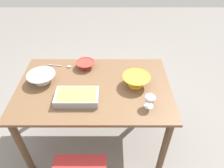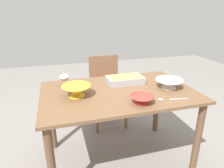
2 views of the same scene
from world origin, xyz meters
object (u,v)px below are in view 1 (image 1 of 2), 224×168
(mixing_bowl, at_px, (85,64))
(serving_spoon, at_px, (64,66))
(casserole_dish, at_px, (77,97))
(small_bowl, at_px, (136,80))
(serving_bowl, at_px, (41,77))
(wine_glass, at_px, (150,99))
(dining_table, at_px, (94,96))

(mixing_bowl, bearing_deg, serving_spoon, 177.71)
(casserole_dish, relative_size, small_bowl, 1.45)
(casserole_dish, xyz_separation_m, serving_bowl, (-0.35, 0.24, 0.01))
(small_bowl, xyz_separation_m, serving_bowl, (-0.84, 0.05, -0.01))
(mixing_bowl, height_order, serving_bowl, serving_bowl)
(casserole_dish, bearing_deg, serving_spoon, 112.33)
(wine_glass, xyz_separation_m, mixing_bowl, (-0.56, 0.53, -0.05))
(wine_glass, relative_size, small_bowl, 0.50)
(mixing_bowl, relative_size, small_bowl, 0.77)
(dining_table, relative_size, wine_glass, 11.11)
(mixing_bowl, bearing_deg, casserole_dish, -92.95)
(small_bowl, bearing_deg, dining_table, -177.16)
(dining_table, bearing_deg, small_bowl, 2.84)
(mixing_bowl, xyz_separation_m, small_bowl, (0.47, -0.27, 0.02))
(casserole_dish, bearing_deg, mixing_bowl, 87.05)
(dining_table, xyz_separation_m, wine_glass, (0.46, -0.24, 0.20))
(serving_spoon, bearing_deg, mixing_bowl, -2.29)
(small_bowl, xyz_separation_m, serving_spoon, (-0.69, 0.28, -0.05))
(serving_spoon, bearing_deg, serving_bowl, -123.59)
(dining_table, height_order, wine_glass, wine_glass)
(dining_table, bearing_deg, serving_bowl, 171.89)
(serving_bowl, distance_m, serving_spoon, 0.28)
(wine_glass, distance_m, small_bowl, 0.28)
(wine_glass, height_order, serving_spoon, wine_glass)
(small_bowl, bearing_deg, serving_bowl, 176.71)
(dining_table, height_order, small_bowl, small_bowl)
(mixing_bowl, height_order, small_bowl, small_bowl)
(mixing_bowl, bearing_deg, wine_glass, -43.86)
(wine_glass, bearing_deg, serving_spoon, 144.90)
(wine_glass, relative_size, mixing_bowl, 0.66)
(wine_glass, height_order, serving_bowl, wine_glass)
(dining_table, distance_m, mixing_bowl, 0.34)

